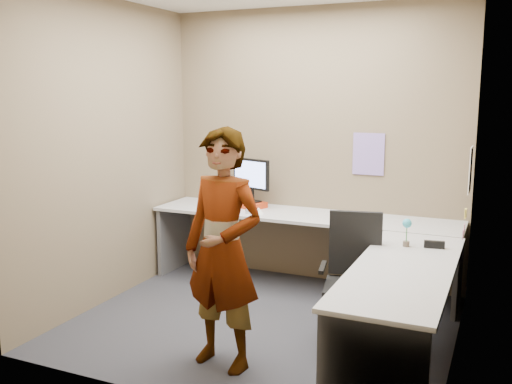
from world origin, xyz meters
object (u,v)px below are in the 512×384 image
at_px(desk, 328,249).
at_px(monitor, 251,176).
at_px(office_chair, 353,291).
at_px(person, 223,250).

height_order(desk, monitor, monitor).
distance_m(office_chair, person, 1.12).
bearing_deg(desk, person, -108.99).
bearing_deg(office_chair, person, -145.55).
xyz_separation_m(monitor, office_chair, (1.35, -1.09, -0.65)).
relative_size(desk, office_chair, 3.09).
distance_m(desk, person, 1.24).
height_order(office_chair, person, person).
relative_size(monitor, person, 0.27).
bearing_deg(person, monitor, 118.15).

